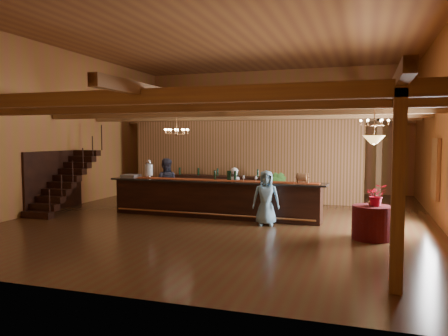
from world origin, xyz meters
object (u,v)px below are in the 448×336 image
(chandelier_left, at_px, (177,131))
(guest, at_px, (266,198))
(backbar_shelf, at_px, (218,189))
(tasting_bar, at_px, (214,198))
(bartender, at_px, (234,191))
(round_table, at_px, (372,223))
(beverage_dispenser, at_px, (149,169))
(staff_second, at_px, (166,184))
(chandelier_right, at_px, (374,122))
(raffle_drum, at_px, (302,177))
(pendant_lamp, at_px, (374,140))
(floor_plant, at_px, (277,190))

(chandelier_left, height_order, guest, chandelier_left)
(backbar_shelf, bearing_deg, tasting_bar, -70.62)
(tasting_bar, height_order, bartender, bartender)
(round_table, distance_m, chandelier_left, 7.10)
(beverage_dispenser, height_order, staff_second, staff_second)
(chandelier_right, bearing_deg, beverage_dispenser, -173.35)
(tasting_bar, bearing_deg, round_table, -17.82)
(backbar_shelf, distance_m, chandelier_left, 3.17)
(raffle_drum, height_order, chandelier_left, chandelier_left)
(tasting_bar, distance_m, pendant_lamp, 5.19)
(beverage_dispenser, distance_m, chandelier_right, 7.12)
(beverage_dispenser, relative_size, chandelier_left, 0.75)
(chandelier_left, relative_size, bartender, 0.53)
(chandelier_right, height_order, floor_plant, chandelier_right)
(raffle_drum, xyz_separation_m, backbar_shelf, (-3.66, 3.25, -0.82))
(chandelier_right, height_order, pendant_lamp, same)
(staff_second, bearing_deg, bartender, 163.96)
(staff_second, relative_size, floor_plant, 1.39)
(raffle_drum, height_order, round_table, raffle_drum)
(pendant_lamp, bearing_deg, guest, 162.82)
(pendant_lamp, bearing_deg, bartender, 150.47)
(backbar_shelf, height_order, bartender, bartender)
(bartender, bearing_deg, beverage_dispenser, 22.64)
(tasting_bar, bearing_deg, pendant_lamp, -17.82)
(beverage_dispenser, relative_size, pendant_lamp, 0.67)
(round_table, height_order, pendant_lamp, pendant_lamp)
(round_table, xyz_separation_m, floor_plant, (-3.08, 3.99, 0.22))
(tasting_bar, height_order, backbar_shelf, tasting_bar)
(staff_second, bearing_deg, tasting_bar, 143.37)
(chandelier_left, bearing_deg, bartender, -4.82)
(beverage_dispenser, height_order, backbar_shelf, beverage_dispenser)
(bartender, height_order, floor_plant, bartender)
(backbar_shelf, relative_size, chandelier_right, 4.44)
(raffle_drum, height_order, backbar_shelf, raffle_drum)
(round_table, bearing_deg, chandelier_right, 88.90)
(pendant_lamp, distance_m, floor_plant, 5.34)
(beverage_dispenser, xyz_separation_m, chandelier_left, (0.63, 0.80, 1.23))
(chandelier_right, bearing_deg, chandelier_left, -179.97)
(staff_second, height_order, guest, staff_second)
(tasting_bar, bearing_deg, floor_plant, 59.11)
(tasting_bar, relative_size, staff_second, 3.91)
(beverage_dispenser, bearing_deg, chandelier_left, 51.94)
(raffle_drum, bearing_deg, tasting_bar, 177.37)
(backbar_shelf, relative_size, staff_second, 2.02)
(backbar_shelf, relative_size, floor_plant, 2.82)
(backbar_shelf, bearing_deg, raffle_drum, -39.14)
(floor_plant, bearing_deg, guest, -84.84)
(beverage_dispenser, height_order, round_table, beverage_dispenser)
(chandelier_right, relative_size, bartender, 0.53)
(beverage_dispenser, distance_m, guest, 4.22)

